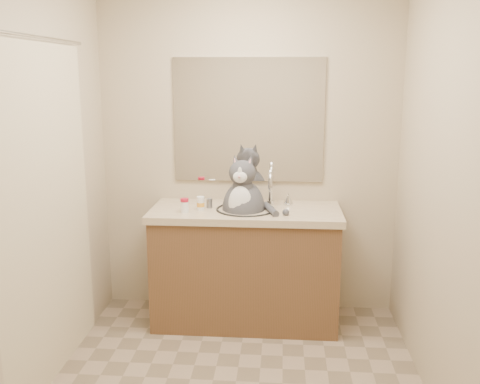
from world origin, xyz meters
name	(u,v)px	position (x,y,z in m)	size (l,w,h in m)	color
room	(233,189)	(0.00, 0.00, 1.20)	(2.22, 2.52, 2.42)	gray
vanity	(246,263)	(0.00, 0.96, 0.44)	(1.34, 0.59, 1.12)	brown
mirror	(248,120)	(0.00, 1.24, 1.45)	(1.10, 0.02, 0.90)	white
shower_curtain	(47,212)	(-1.05, 0.10, 1.03)	(0.02, 1.30, 1.93)	beige
cat	(244,205)	(-0.01, 0.95, 0.88)	(0.43, 0.39, 0.60)	#414146
pill_bottle_redcap	(185,205)	(-0.41, 0.84, 0.90)	(0.07, 0.07, 0.10)	white
pill_bottle_orange	(201,203)	(-0.31, 0.92, 0.89)	(0.07, 0.07, 0.09)	white
grey_canister	(209,203)	(-0.26, 0.98, 0.88)	(0.05, 0.05, 0.07)	slate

